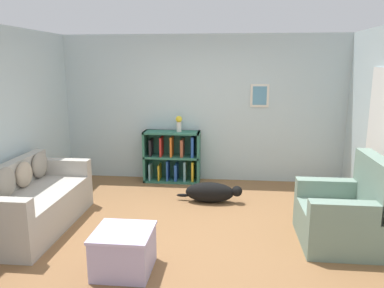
{
  "coord_description": "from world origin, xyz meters",
  "views": [
    {
      "loc": [
        0.5,
        -4.44,
        2.1
      ],
      "look_at": [
        0.0,
        0.4,
        1.05
      ],
      "focal_mm": 35.0,
      "sensor_mm": 36.0,
      "label": 1
    }
  ],
  "objects_px": {
    "recliner_chair": "(346,214)",
    "dog": "(211,192)",
    "bookshelf": "(173,157)",
    "couch": "(30,203)",
    "vase": "(179,123)",
    "coffee_table": "(124,250)"
  },
  "relations": [
    {
      "from": "recliner_chair",
      "to": "dog",
      "type": "bearing_deg",
      "value": 144.45
    },
    {
      "from": "bookshelf",
      "to": "couch",
      "type": "bearing_deg",
      "value": -125.44
    },
    {
      "from": "bookshelf",
      "to": "recliner_chair",
      "type": "relative_size",
      "value": 0.94
    },
    {
      "from": "dog",
      "to": "vase",
      "type": "height_order",
      "value": "vase"
    },
    {
      "from": "couch",
      "to": "bookshelf",
      "type": "xyz_separation_m",
      "value": [
        1.53,
        2.15,
        0.1
      ]
    },
    {
      "from": "bookshelf",
      "to": "recliner_chair",
      "type": "height_order",
      "value": "recliner_chair"
    },
    {
      "from": "couch",
      "to": "recliner_chair",
      "type": "relative_size",
      "value": 1.71
    },
    {
      "from": "vase",
      "to": "dog",
      "type": "bearing_deg",
      "value": -57.24
    },
    {
      "from": "vase",
      "to": "bookshelf",
      "type": "bearing_deg",
      "value": 169.49
    },
    {
      "from": "couch",
      "to": "dog",
      "type": "relative_size",
      "value": 1.78
    },
    {
      "from": "vase",
      "to": "recliner_chair",
      "type": "bearing_deg",
      "value": -43.44
    },
    {
      "from": "bookshelf",
      "to": "vase",
      "type": "xyz_separation_m",
      "value": [
        0.11,
        -0.02,
        0.63
      ]
    },
    {
      "from": "recliner_chair",
      "to": "dog",
      "type": "height_order",
      "value": "recliner_chair"
    },
    {
      "from": "dog",
      "to": "couch",
      "type": "bearing_deg",
      "value": -153.17
    },
    {
      "from": "recliner_chair",
      "to": "dog",
      "type": "relative_size",
      "value": 1.04
    },
    {
      "from": "recliner_chair",
      "to": "vase",
      "type": "bearing_deg",
      "value": 136.56
    },
    {
      "from": "bookshelf",
      "to": "coffee_table",
      "type": "distance_m",
      "value": 3.05
    },
    {
      "from": "bookshelf",
      "to": "vase",
      "type": "distance_m",
      "value": 0.64
    },
    {
      "from": "couch",
      "to": "vase",
      "type": "relative_size",
      "value": 6.53
    },
    {
      "from": "couch",
      "to": "vase",
      "type": "xyz_separation_m",
      "value": [
        1.65,
        2.13,
        0.74
      ]
    },
    {
      "from": "couch",
      "to": "dog",
      "type": "bearing_deg",
      "value": 26.83
    },
    {
      "from": "recliner_chair",
      "to": "coffee_table",
      "type": "relative_size",
      "value": 1.8
    }
  ]
}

